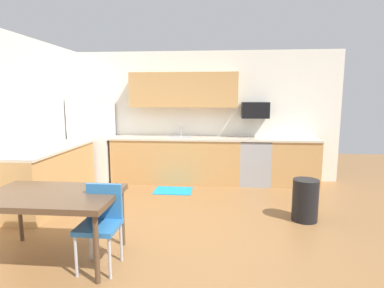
{
  "coord_description": "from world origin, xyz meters",
  "views": [
    {
      "loc": [
        0.44,
        -3.95,
        1.75
      ],
      "look_at": [
        0.0,
        1.0,
        1.0
      ],
      "focal_mm": 28.99,
      "sensor_mm": 36.0,
      "label": 1
    }
  ],
  "objects": [
    {
      "name": "dining_table",
      "position": [
        -1.33,
        -0.94,
        0.68
      ],
      "size": [
        1.4,
        0.9,
        0.74
      ],
      "color": "brown",
      "rests_on": "ground"
    },
    {
      "name": "oven_range",
      "position": [
        1.15,
        2.3,
        0.46
      ],
      "size": [
        0.6,
        0.6,
        0.91
      ],
      "color": "#999BA0",
      "rests_on": "ground"
    },
    {
      "name": "floor_mat",
      "position": [
        -0.42,
        1.65,
        0.01
      ],
      "size": [
        0.7,
        0.5,
        0.01
      ],
      "primitive_type": "cube",
      "color": "#198CBF",
      "rests_on": "ground"
    },
    {
      "name": "wall_back",
      "position": [
        0.0,
        2.65,
        1.35
      ],
      "size": [
        5.8,
        0.1,
        2.7
      ],
      "primitive_type": "cube",
      "color": "white",
      "rests_on": "ground"
    },
    {
      "name": "sink_faucet",
      "position": [
        -0.37,
        2.48,
        1.04
      ],
      "size": [
        0.02,
        0.02,
        0.24
      ],
      "primitive_type": "cylinder",
      "color": "#B2B5BA",
      "rests_on": "countertop_back"
    },
    {
      "name": "cabinet_run_back",
      "position": [
        -0.45,
        2.3,
        0.45
      ],
      "size": [
        2.6,
        0.6,
        0.9
      ],
      "primitive_type": "cube",
      "color": "tan",
      "rests_on": "ground"
    },
    {
      "name": "cabinet_run_back_right",
      "position": [
        1.93,
        2.3,
        0.45
      ],
      "size": [
        0.95,
        0.6,
        0.9
      ],
      "primitive_type": "cube",
      "color": "tan",
      "rests_on": "ground"
    },
    {
      "name": "sink_basin",
      "position": [
        -0.37,
        2.3,
        0.88
      ],
      "size": [
        0.48,
        0.4,
        0.14
      ],
      "primitive_type": "cube",
      "color": "#A5A8AD",
      "rests_on": "countertop_back"
    },
    {
      "name": "countertop_back",
      "position": [
        0.0,
        2.3,
        0.92
      ],
      "size": [
        4.8,
        0.64,
        0.04
      ],
      "primitive_type": "cube",
      "color": "beige",
      "rests_on": "cabinet_run_back"
    },
    {
      "name": "ground_plane",
      "position": [
        0.0,
        0.0,
        0.0
      ],
      "size": [
        12.0,
        12.0,
        0.0
      ],
      "primitive_type": "plane",
      "color": "olive"
    },
    {
      "name": "upper_cabinets_back",
      "position": [
        -0.3,
        2.43,
        1.9
      ],
      "size": [
        2.2,
        0.34,
        0.7
      ],
      "primitive_type": "cube",
      "color": "tan"
    },
    {
      "name": "microwave",
      "position": [
        1.15,
        2.4,
        1.5
      ],
      "size": [
        0.54,
        0.36,
        0.32
      ],
      "primitive_type": "cube",
      "color": "black"
    },
    {
      "name": "cabinet_run_left",
      "position": [
        -2.3,
        0.8,
        0.45
      ],
      "size": [
        0.6,
        2.0,
        0.9
      ],
      "primitive_type": "cube",
      "color": "tan",
      "rests_on": "ground"
    },
    {
      "name": "trash_bin",
      "position": [
        1.67,
        0.42,
        0.3
      ],
      "size": [
        0.36,
        0.36,
        0.6
      ],
      "primitive_type": "cylinder",
      "color": "black",
      "rests_on": "ground"
    },
    {
      "name": "chair_near_table",
      "position": [
        -0.76,
        -1.0,
        0.5
      ],
      "size": [
        0.4,
        0.4,
        0.85
      ],
      "color": "#2D72B7",
      "rests_on": "ground"
    },
    {
      "name": "refrigerator",
      "position": [
        -2.18,
        2.22,
        0.88
      ],
      "size": [
        0.76,
        0.7,
        1.76
      ],
      "primitive_type": "cube",
      "color": "white",
      "rests_on": "ground"
    },
    {
      "name": "countertop_left",
      "position": [
        -2.3,
        0.8,
        0.92
      ],
      "size": [
        0.64,
        2.0,
        0.04
      ],
      "primitive_type": "cube",
      "color": "beige",
      "rests_on": "cabinet_run_left"
    }
  ]
}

